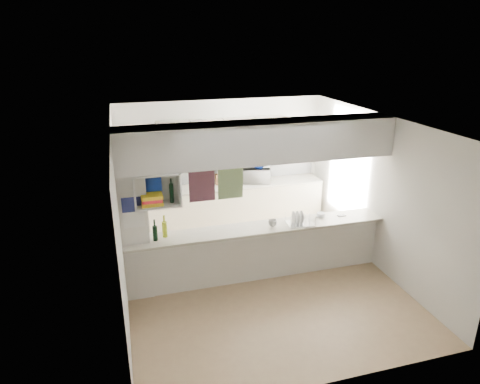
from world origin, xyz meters
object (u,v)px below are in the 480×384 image
object	(u,v)px
bowl	(258,167)
microwave	(257,175)
wine_bottles	(160,231)
dish_rack	(300,218)

from	to	relation	value
bowl	microwave	bearing A→B (deg)	150.63
microwave	wine_bottles	world-z (taller)	wine_bottles
bowl	wine_bottles	distance (m)	3.05
bowl	dish_rack	size ratio (longest dim) A/B	0.53
bowl	dish_rack	distance (m)	2.17
bowl	dish_rack	bearing A→B (deg)	-89.88
dish_rack	wine_bottles	bearing A→B (deg)	-177.86
wine_bottles	bowl	bearing A→B (deg)	43.22
microwave	bowl	world-z (taller)	bowl
microwave	dish_rack	size ratio (longest dim) A/B	1.23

